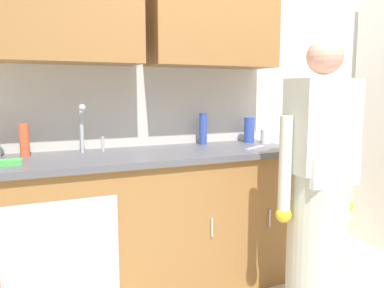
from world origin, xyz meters
TOP-DOWN VIEW (x-y plane):
  - kitchen_wall_with_uppers at (-0.14, 0.99)m, footprint 4.80×0.44m
  - counter_cabinet at (-0.55, 0.70)m, footprint 1.90×0.62m
  - countertop at (-0.55, 0.70)m, footprint 1.96×0.66m
  - sink at (-0.92, 0.71)m, footprint 0.50×0.36m
  - person_at_sink at (0.23, 0.01)m, footprint 0.55×0.34m
  - bottle_soap at (-1.30, 0.85)m, footprint 0.06×0.06m
  - bottle_water_short at (0.29, 0.87)m, footprint 0.08×0.08m
  - bottle_cleaner_spray at (-0.08, 0.91)m, footprint 0.06×0.06m
  - cup_by_sink at (0.37, 0.77)m, footprint 0.08×0.08m
  - knife_on_counter at (0.17, 0.60)m, footprint 0.22×0.13m
  - sponge at (-1.37, 0.57)m, footprint 0.11×0.07m

SIDE VIEW (x-z plane):
  - counter_cabinet at x=-0.55m, z-range 0.00..0.90m
  - person_at_sink at x=0.23m, z-range -0.12..1.50m
  - countertop at x=-0.55m, z-range 0.90..0.94m
  - sink at x=-0.92m, z-range 0.75..1.10m
  - knife_on_counter at x=0.17m, z-range 0.94..0.95m
  - sponge at x=-1.37m, z-range 0.94..0.97m
  - cup_by_sink at x=0.37m, z-range 0.94..1.04m
  - bottle_water_short at x=0.29m, z-range 0.94..1.13m
  - bottle_soap at x=-1.30m, z-range 0.94..1.14m
  - bottle_cleaner_spray at x=-0.08m, z-range 0.94..1.17m
  - kitchen_wall_with_uppers at x=-0.14m, z-range 0.13..2.83m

